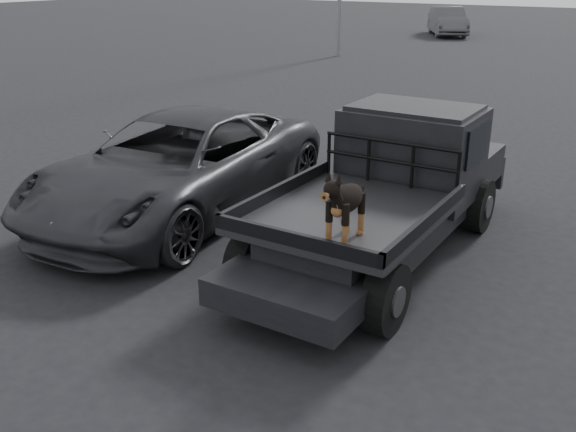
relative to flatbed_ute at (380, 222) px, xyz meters
The scene contains 7 objects.
ground 1.75m from the flatbed_ute, 69.36° to the right, with size 120.00×120.00×0.00m, color black.
flatbed_ute is the anchor object (origin of this frame).
ute_cab 1.31m from the flatbed_ute, 90.00° to the left, with size 1.72×1.30×0.88m, color black, non-canonical shape.
headache_rack 0.76m from the flatbed_ute, 90.00° to the left, with size 1.80×0.08×0.55m, color black, non-canonical shape.
dog 1.90m from the flatbed_ute, 78.72° to the right, with size 0.32×0.60×0.74m, color black, non-canonical shape.
parked_suv 3.23m from the flatbed_ute, behind, with size 2.47×5.36×1.49m, color #2C2C30.
distant_car_a 29.45m from the flatbed_ute, 107.35° to the left, with size 1.58×4.53×1.49m, color #454449.
Camera 1 is at (2.44, -5.51, 3.52)m, focal length 40.00 mm.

